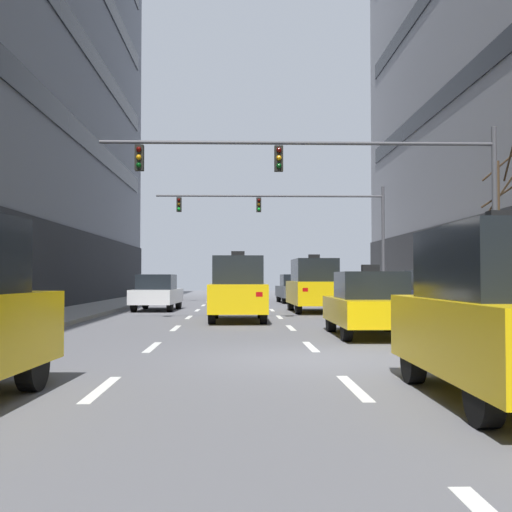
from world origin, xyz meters
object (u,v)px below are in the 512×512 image
car_driving_6 (295,289)px  pedestrian_1 (438,287)px  street_tree_0 (499,230)px  car_parked_3 (434,294)px  taxi_driving_0 (238,289)px  taxi_driving_2 (507,313)px  taxi_driving_5 (369,304)px  car_driving_3 (157,293)px  traffic_signal_1 (301,217)px  traffic_signal_0 (350,177)px  taxi_driving_1 (314,286)px

car_driving_6 → pedestrian_1: size_ratio=2.87×
street_tree_0 → car_parked_3: bearing=168.7°
taxi_driving_0 → pedestrian_1: size_ratio=2.89×
taxi_driving_2 → taxi_driving_5: 8.35m
car_driving_3 → traffic_signal_1: 12.17m
taxi_driving_5 → car_parked_3: size_ratio=0.92×
taxi_driving_5 → street_tree_0: bearing=48.0°
taxi_driving_5 → street_tree_0: 9.27m
traffic_signal_1 → traffic_signal_0: bearing=-90.0°
car_driving_6 → traffic_signal_0: (0.42, -15.77, 3.95)m
car_parked_3 → street_tree_0: 3.21m
taxi_driving_5 → street_tree_0: size_ratio=0.71×
taxi_driving_0 → traffic_signal_0: (3.70, -0.47, 3.68)m
car_parked_3 → street_tree_0: size_ratio=0.77×
car_parked_3 → traffic_signal_0: bearing=-149.5°
car_parked_3 → traffic_signal_1: (-3.34, 14.32, 4.14)m
car_parked_3 → street_tree_0: bearing=-11.3°
pedestrian_1 → taxi_driving_2: bearing=-105.3°
taxi_driving_2 → traffic_signal_1: size_ratio=0.32×
street_tree_0 → car_driving_3: bearing=155.1°
car_parked_3 → car_driving_3: bearing=152.6°
car_driving_6 → traffic_signal_0: 16.26m
traffic_signal_0 → pedestrian_1: (4.90, 6.40, -3.73)m
pedestrian_1 → taxi_driving_5: bearing=-114.9°
car_driving_3 → street_tree_0: 14.30m
taxi_driving_2 → street_tree_0: street_tree_0 is taller
car_driving_3 → taxi_driving_5: taxi_driving_5 is taller
taxi_driving_0 → taxi_driving_1: (3.19, 5.37, 0.04)m
taxi_driving_1 → taxi_driving_2: size_ratio=1.08×
taxi_driving_1 → street_tree_0: (6.05, -4.30, 2.04)m
taxi_driving_0 → traffic_signal_0: size_ratio=0.34×
taxi_driving_2 → taxi_driving_5: size_ratio=1.01×
taxi_driving_2 → traffic_signal_1: traffic_signal_1 is taller
car_driving_3 → street_tree_0: size_ratio=0.72×
taxi_driving_0 → taxi_driving_2: taxi_driving_0 is taller
taxi_driving_2 → traffic_signal_0: size_ratio=0.33×
taxi_driving_5 → pedestrian_1: bearing=65.1°
taxi_driving_1 → car_driving_3: (-6.74, 1.64, -0.33)m
car_parked_3 → taxi_driving_2: bearing=-104.2°
taxi_driving_5 → traffic_signal_0: bearing=85.0°
traffic_signal_1 → pedestrian_1: bearing=-63.7°
traffic_signal_1 → street_tree_0: 15.87m
taxi_driving_2 → traffic_signal_0: (0.55, 13.48, 3.72)m
taxi_driving_2 → car_parked_3: (3.90, 15.45, -0.18)m
traffic_signal_0 → taxi_driving_1: bearing=95.0°
taxi_driving_1 → car_parked_3: size_ratio=1.00×
pedestrian_1 → traffic_signal_0: bearing=-127.5°
taxi_driving_5 → pedestrian_1: taxi_driving_5 is taller
car_driving_3 → taxi_driving_5: (6.80, -12.60, 0.01)m
car_driving_3 → car_driving_6: 10.75m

